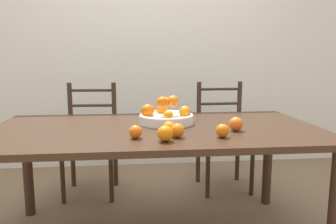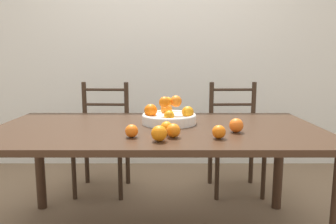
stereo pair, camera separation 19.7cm
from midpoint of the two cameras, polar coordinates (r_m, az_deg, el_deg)
name	(u,v)px [view 1 (the left image)]	position (r m, az deg, el deg)	size (l,w,h in m)	color
wall_back	(145,43)	(3.50, -5.62, 11.85)	(8.00, 0.06, 2.60)	silver
dining_table	(156,139)	(2.00, -4.96, -4.80)	(1.97, 1.03, 0.73)	#382316
fruit_bowl	(166,116)	(2.08, -3.06, -0.70)	(0.34, 0.34, 0.18)	white
orange_loose_0	(165,134)	(1.63, -3.97, -3.81)	(0.08, 0.08, 0.08)	orange
orange_loose_1	(136,132)	(1.71, -8.97, -3.46)	(0.07, 0.07, 0.07)	orange
orange_loose_2	(236,124)	(1.89, 8.86, -2.10)	(0.08, 0.08, 0.08)	orange
orange_loose_3	(222,131)	(1.72, 6.25, -3.29)	(0.07, 0.07, 0.07)	orange
orange_loose_4	(177,130)	(1.71, -1.63, -3.26)	(0.07, 0.07, 0.07)	orange
orange_loose_5	(169,128)	(1.79, -2.97, -2.80)	(0.07, 0.07, 0.07)	orange
chair_left	(91,140)	(2.87, -15.26, -4.69)	(0.44, 0.42, 0.93)	#382619
chair_right	(223,136)	(2.91, 7.66, -4.24)	(0.43, 0.41, 0.93)	#382619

